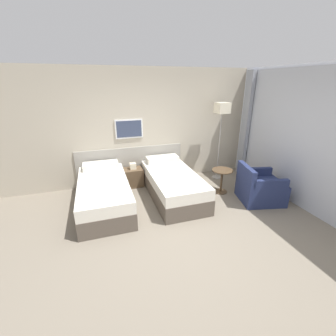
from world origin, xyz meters
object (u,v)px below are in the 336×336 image
Objects in this scene: nightstand at (134,177)px; bed_near_door at (104,193)px; side_table at (222,177)px; floor_lamp at (222,113)px; bed_near_window at (172,184)px; armchair at (260,189)px.

bed_near_door is at bearing -133.14° from nightstand.
floor_lamp is at bearing 66.81° from side_table.
bed_near_door and bed_near_window have the same top height.
side_table is 0.82m from armchair.
nightstand is at bearing 70.27° from armchair.
floor_lamp is 1.97× the size of armchair.
armchair reaches higher than bed_near_door.
bed_near_window is at bearing 171.04° from side_table.
floor_lamp reaches higher than bed_near_door.
floor_lamp reaches higher than bed_near_window.
armchair is at bearing -32.98° from nightstand.
nightstand is 0.59× the size of armchair.
side_table is (2.57, -0.18, 0.10)m from bed_near_door.
floor_lamp is at bearing -4.70° from nightstand.
nightstand is at bearing 152.74° from side_table.
bed_near_door reaches higher than side_table.
bed_near_window is 1.06m from nightstand.
armchair is (0.22, -1.38, -1.40)m from floor_lamp.
armchair is (0.55, -0.60, -0.11)m from side_table.
bed_near_window is 2.10m from floor_lamp.
floor_lamp is (2.90, 0.59, 1.40)m from bed_near_door.
bed_near_window is 1.84m from armchair.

